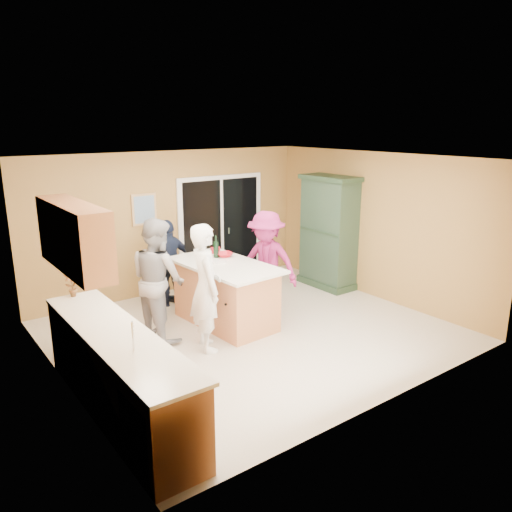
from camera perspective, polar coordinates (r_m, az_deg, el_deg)
floor at (r=7.70m, az=-0.46°, el=-8.62°), size 5.50×5.50×0.00m
ceiling at (r=7.07m, az=-0.50°, el=11.05°), size 5.50×5.00×0.10m
wall_back at (r=9.37m, az=-9.54°, el=3.83°), size 5.50×0.10×2.60m
wall_front at (r=5.54m, az=14.97°, el=-4.39°), size 5.50×0.10×2.60m
wall_left at (r=6.14m, az=-21.73°, el=-3.06°), size 0.10×5.00×2.60m
wall_right at (r=9.13m, az=13.64°, el=3.32°), size 0.10×5.00×2.60m
left_cabinet_run at (r=5.61m, az=-14.90°, el=-13.49°), size 0.65×3.05×1.24m
upper_cabinets at (r=5.85m, az=-20.11°, el=2.08°), size 0.35×1.60×0.75m
sliding_door at (r=9.90m, az=-3.97°, el=3.13°), size 1.90×0.07×2.10m
framed_picture at (r=9.06m, az=-12.66°, el=5.22°), size 0.46×0.04×0.56m
kitchen_island at (r=7.86m, az=-3.52°, el=-4.53°), size 1.14×1.93×0.98m
green_hutch at (r=9.60m, az=8.33°, el=2.57°), size 0.61×1.16×2.13m
woman_white at (r=6.89m, az=-5.77°, el=-3.62°), size 0.58×0.74×1.79m
woman_grey at (r=7.34m, az=-11.13°, el=-2.63°), size 0.78×0.95×1.80m
woman_navy at (r=8.71m, az=-9.87°, el=-0.75°), size 0.94×0.57×1.50m
woman_magenta at (r=8.18m, az=1.19°, el=-0.80°), size 1.06×1.27×1.71m
serving_bowl at (r=8.10m, az=-3.64°, el=0.16°), size 0.31×0.31×0.06m
tulip_vase at (r=6.75m, az=-20.32°, el=-3.00°), size 0.21×0.17×0.34m
tumbler_near at (r=8.24m, az=-4.40°, el=0.61°), size 0.10×0.10×0.12m
tumbler_far at (r=8.30m, az=-4.97°, el=0.64°), size 0.07×0.07×0.10m
wine_bottle at (r=8.03m, az=-4.59°, el=0.81°), size 0.08×0.08×0.36m
white_plate at (r=7.78m, az=-4.29°, el=-0.66°), size 0.29×0.29×0.02m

